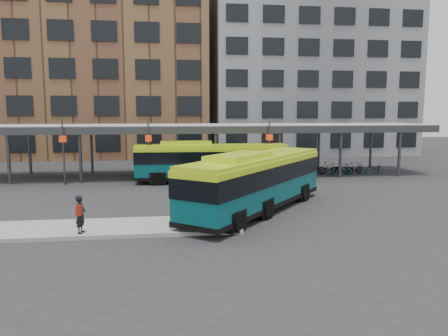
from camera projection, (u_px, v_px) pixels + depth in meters
ground at (201, 212)px, 23.01m from camera, size 120.00×120.00×0.00m
boarding_island at (82, 229)px, 19.33m from camera, size 14.00×3.00×0.18m
canopy at (187, 128)px, 35.14m from camera, size 40.00×6.53×4.80m
building_brick at (94, 62)px, 51.71m from camera, size 26.00×14.00×22.00m
building_grey at (306, 73)px, 55.26m from camera, size 24.00×14.00×20.00m
bus_front at (257, 180)px, 22.78m from camera, size 9.26×10.68×3.23m
bus_rear at (211, 161)px, 32.35m from camera, size 11.24×2.91×3.07m
pedestrian at (81, 214)px, 18.21m from camera, size 0.47×0.66×1.61m
bike_rack at (347, 169)px, 36.43m from camera, size 6.27×1.18×1.03m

